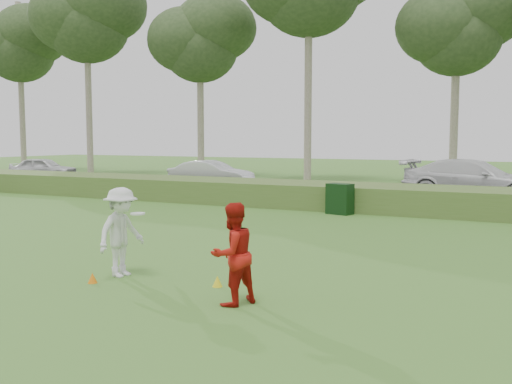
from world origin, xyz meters
The scene contains 15 objects.
ground centered at (0.00, 0.00, 0.00)m, with size 120.00×120.00×0.00m, color #356923.
reed_strip centered at (0.00, 12.00, 0.45)m, with size 80.00×3.00×0.90m, color #436327.
park_road centered at (0.00, 17.00, 0.03)m, with size 80.00×6.00×0.06m, color #2D2D2D.
tree_0 centered at (-30.00, 23.50, 9.72)m, with size 6.76×6.76×13.00m.
tree_1 centered at (-22.00, 22.20, 10.85)m, with size 7.54×7.54×14.50m.
tree_2 centered at (-14.00, 24.00, 8.97)m, with size 6.50×6.50×12.00m.
tree_4 centered at (2.00, 24.50, 8.59)m, with size 6.24×6.24×11.50m.
player_white centered at (-0.83, -0.10, 0.85)m, with size 0.90×1.15×1.70m.
player_red centered at (1.96, -0.79, 0.81)m, with size 0.79×0.62×1.62m, color #AF160F.
cone_orange centered at (-0.97, -0.75, 0.09)m, with size 0.17×0.17×0.19m, color orange.
cone_yellow centered at (1.20, 0.03, 0.10)m, with size 0.18×0.18×0.20m, color yellow.
utility_cabinet centered at (0.12, 10.29, 0.53)m, with size 0.85×0.53×1.06m, color black.
car_left centered at (-21.28, 17.27, 0.75)m, with size 1.62×4.04×1.38m, color silver.
car_mid centered at (-8.56, 16.21, 0.78)m, with size 1.51×4.34×1.43m, color silver.
car_right centered at (3.86, 16.61, 0.90)m, with size 2.35×5.79×1.68m, color silver.
Camera 1 is at (6.20, -8.53, 2.63)m, focal length 40.00 mm.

